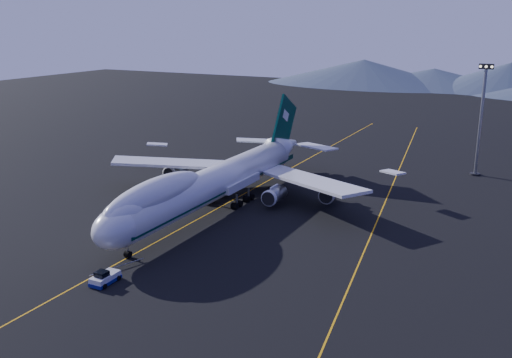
% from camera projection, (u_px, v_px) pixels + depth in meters
% --- Properties ---
extents(ground, '(500.00, 500.00, 0.00)m').
position_uv_depth(ground, '(215.00, 210.00, 112.52)').
color(ground, black).
rests_on(ground, ground).
extents(taxiway_line_main, '(0.25, 220.00, 0.01)m').
position_uv_depth(taxiway_line_main, '(215.00, 210.00, 112.51)').
color(taxiway_line_main, orange).
rests_on(taxiway_line_main, ground).
extents(taxiway_line_side, '(28.08, 198.09, 0.01)m').
position_uv_depth(taxiway_line_side, '(378.00, 218.00, 107.83)').
color(taxiway_line_side, orange).
rests_on(taxiway_line_side, ground).
extents(boeing_747, '(59.62, 72.43, 19.37)m').
position_uv_depth(boeing_747, '(215.00, 181.00, 110.98)').
color(boeing_747, silver).
rests_on(boeing_747, ground).
extents(pushback_tug, '(2.72, 4.64, 2.00)m').
position_uv_depth(pushback_tug, '(105.00, 279.00, 80.98)').
color(pushback_tug, silver).
rests_on(pushback_tug, ground).
extents(floodlight_mast, '(3.27, 2.45, 26.46)m').
position_uv_depth(floodlight_mast, '(481.00, 120.00, 134.33)').
color(floodlight_mast, black).
rests_on(floodlight_mast, ground).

